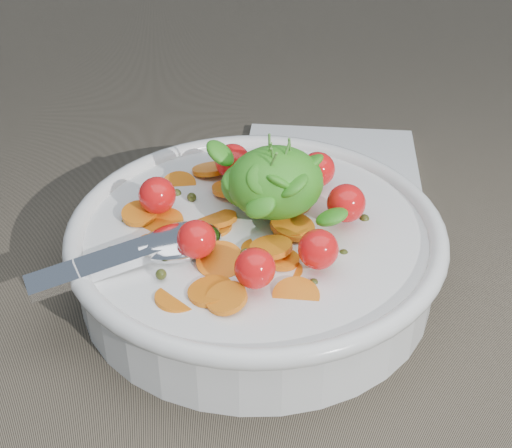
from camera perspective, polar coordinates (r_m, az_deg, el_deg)
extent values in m
plane|color=#716551|center=(0.58, 2.95, -5.13)|extent=(6.00, 6.00, 0.00)
cylinder|color=white|center=(0.57, 0.00, -2.60)|extent=(0.28, 0.28, 0.05)
torus|color=white|center=(0.56, 0.00, -0.38)|extent=(0.30, 0.30, 0.02)
cylinder|color=white|center=(0.59, 0.00, -4.44)|extent=(0.14, 0.14, 0.01)
cylinder|color=brown|center=(0.57, 0.00, -2.60)|extent=(0.26, 0.26, 0.04)
cylinder|color=orange|center=(0.63, -3.60, 4.41)|extent=(0.04, 0.04, 0.02)
cylinder|color=orange|center=(0.57, -7.45, 0.00)|extent=(0.04, 0.04, 0.01)
cylinder|color=orange|center=(0.59, 0.53, 2.51)|extent=(0.04, 0.04, 0.02)
cylinder|color=orange|center=(0.48, -2.38, -5.94)|extent=(0.04, 0.04, 0.01)
cylinder|color=orange|center=(0.57, -9.36, 0.84)|extent=(0.04, 0.04, 0.01)
cylinder|color=orange|center=(0.57, -3.12, 0.39)|extent=(0.03, 0.03, 0.02)
cylinder|color=orange|center=(0.49, -3.64, -5.38)|extent=(0.03, 0.03, 0.01)
cylinder|color=orange|center=(0.55, 2.73, -0.49)|extent=(0.03, 0.03, 0.01)
cylinder|color=orange|center=(0.60, -2.10, 2.88)|extent=(0.03, 0.03, 0.01)
cylinder|color=orange|center=(0.54, -8.07, -1.84)|extent=(0.03, 0.03, 0.01)
cylinder|color=orange|center=(0.55, 2.93, -0.15)|extent=(0.04, 0.04, 0.01)
cylinder|color=orange|center=(0.58, 3.08, 1.84)|extent=(0.04, 0.04, 0.01)
cylinder|color=orange|center=(0.52, 1.22, -1.89)|extent=(0.04, 0.04, 0.01)
cylinder|color=orange|center=(0.49, 3.22, -5.86)|extent=(0.05, 0.05, 0.01)
cylinder|color=orange|center=(0.50, -6.23, -6.06)|extent=(0.05, 0.05, 0.01)
cylinder|color=orange|center=(0.58, -8.67, 0.16)|extent=(0.03, 0.03, 0.01)
cylinder|color=orange|center=(0.54, 0.37, -2.19)|extent=(0.04, 0.04, 0.01)
cylinder|color=orange|center=(0.58, 1.63, 2.33)|extent=(0.03, 0.03, 0.01)
cylinder|color=orange|center=(0.56, -3.69, -0.49)|extent=(0.05, 0.05, 0.01)
cylinder|color=orange|center=(0.61, 3.68, 2.75)|extent=(0.04, 0.04, 0.01)
cylinder|color=orange|center=(0.62, -6.18, 3.09)|extent=(0.04, 0.04, 0.02)
cylinder|color=orange|center=(0.52, 1.99, -2.82)|extent=(0.04, 0.04, 0.01)
cylinder|color=orange|center=(0.52, -2.90, -2.99)|extent=(0.05, 0.05, 0.02)
cylinder|color=orange|center=(0.52, 1.98, -4.00)|extent=(0.04, 0.04, 0.01)
sphere|color=#3A4115|center=(0.52, -0.84, -2.40)|extent=(0.01, 0.01, 0.01)
sphere|color=#3A4115|center=(0.62, -1.20, 3.81)|extent=(0.01, 0.01, 0.01)
sphere|color=#3A4115|center=(0.51, -7.60, -4.01)|extent=(0.01, 0.01, 0.01)
sphere|color=#3A4115|center=(0.60, -6.37, 2.43)|extent=(0.01, 0.01, 0.01)
sphere|color=#3A4115|center=(0.54, -5.19, -1.53)|extent=(0.01, 0.01, 0.01)
sphere|color=#3A4115|center=(0.59, 1.49, 2.34)|extent=(0.01, 0.01, 0.01)
sphere|color=#3A4115|center=(0.65, 1.30, 5.27)|extent=(0.01, 0.01, 0.01)
sphere|color=#3A4115|center=(0.51, 4.64, -4.69)|extent=(0.01, 0.01, 0.01)
sphere|color=#3A4115|center=(0.63, -1.95, 4.27)|extent=(0.01, 0.01, 0.01)
sphere|color=#3A4115|center=(0.52, 5.87, -3.03)|extent=(0.01, 0.01, 0.01)
sphere|color=#3A4115|center=(0.59, -5.17, 2.14)|extent=(0.01, 0.01, 0.01)
sphere|color=#3A4115|center=(0.58, -10.45, 0.14)|extent=(0.01, 0.01, 0.01)
sphere|color=#3A4115|center=(0.54, -11.58, -2.07)|extent=(0.01, 0.01, 0.01)
sphere|color=#3A4115|center=(0.58, 8.65, 0.37)|extent=(0.01, 0.01, 0.01)
sphere|color=#3A4115|center=(0.50, -2.64, -4.78)|extent=(0.01, 0.01, 0.01)
sphere|color=#3A4115|center=(0.54, 7.01, -2.42)|extent=(0.01, 0.01, 0.01)
sphere|color=#3A4115|center=(0.58, 2.48, 1.60)|extent=(0.01, 0.01, 0.01)
sphere|color=#3A4115|center=(0.63, -1.69, 4.20)|extent=(0.01, 0.01, 0.01)
sphere|color=red|center=(0.56, 7.23, 1.67)|extent=(0.03, 0.03, 0.03)
sphere|color=red|center=(0.60, 4.95, 4.38)|extent=(0.03, 0.03, 0.03)
sphere|color=red|center=(0.61, -1.88, 5.04)|extent=(0.03, 0.03, 0.03)
sphere|color=red|center=(0.57, -7.91, 2.28)|extent=(0.03, 0.03, 0.03)
sphere|color=red|center=(0.52, -4.78, -1.22)|extent=(0.03, 0.03, 0.03)
sphere|color=red|center=(0.49, -0.08, -3.56)|extent=(0.03, 0.03, 0.03)
sphere|color=red|center=(0.51, 5.01, -2.03)|extent=(0.03, 0.03, 0.03)
ellipsoid|color=green|center=(0.55, 1.55, 3.35)|extent=(0.07, 0.06, 0.06)
ellipsoid|color=green|center=(0.56, -0.62, 3.16)|extent=(0.04, 0.04, 0.03)
ellipsoid|color=green|center=(0.55, 1.58, 5.09)|extent=(0.03, 0.03, 0.02)
ellipsoid|color=green|center=(0.54, 2.80, 3.30)|extent=(0.03, 0.03, 0.02)
ellipsoid|color=green|center=(0.54, 0.90, 3.06)|extent=(0.03, 0.03, 0.02)
ellipsoid|color=green|center=(0.55, 2.40, 5.08)|extent=(0.02, 0.02, 0.02)
ellipsoid|color=green|center=(0.57, -2.89, 5.69)|extent=(0.04, 0.04, 0.03)
ellipsoid|color=green|center=(0.59, 0.82, 5.51)|extent=(0.03, 0.03, 0.02)
ellipsoid|color=green|center=(0.54, 1.45, 5.13)|extent=(0.03, 0.03, 0.02)
ellipsoid|color=green|center=(0.54, -1.99, 3.38)|extent=(0.02, 0.02, 0.02)
ellipsoid|color=green|center=(0.55, -1.03, 2.93)|extent=(0.03, 0.03, 0.02)
ellipsoid|color=green|center=(0.55, -0.44, 4.99)|extent=(0.04, 0.04, 0.03)
ellipsoid|color=green|center=(0.54, 4.06, 3.24)|extent=(0.02, 0.02, 0.01)
ellipsoid|color=green|center=(0.52, 2.97, 3.11)|extent=(0.04, 0.04, 0.02)
ellipsoid|color=green|center=(0.54, 1.64, 5.50)|extent=(0.03, 0.03, 0.02)
ellipsoid|color=green|center=(0.55, 4.17, 4.75)|extent=(0.03, 0.03, 0.03)
ellipsoid|color=green|center=(0.52, 0.35, 1.40)|extent=(0.03, 0.02, 0.03)
ellipsoid|color=green|center=(0.55, 1.80, 4.47)|extent=(0.03, 0.04, 0.03)
ellipsoid|color=green|center=(0.55, 0.34, 3.97)|extent=(0.03, 0.03, 0.02)
ellipsoid|color=green|center=(0.55, 0.56, 5.23)|extent=(0.02, 0.03, 0.02)
ellipsoid|color=green|center=(0.53, 6.09, 0.56)|extent=(0.03, 0.03, 0.02)
ellipsoid|color=green|center=(0.55, 0.67, 3.87)|extent=(0.03, 0.03, 0.02)
ellipsoid|color=green|center=(0.55, 2.56, 3.73)|extent=(0.02, 0.03, 0.02)
ellipsoid|color=green|center=(0.56, -1.73, 3.49)|extent=(0.03, 0.03, 0.03)
ellipsoid|color=green|center=(0.52, 0.72, 3.66)|extent=(0.04, 0.04, 0.03)
ellipsoid|color=green|center=(0.55, 1.02, 4.54)|extent=(0.02, 0.03, 0.02)
ellipsoid|color=green|center=(0.54, 1.55, 5.14)|extent=(0.02, 0.02, 0.02)
ellipsoid|color=green|center=(0.52, 1.90, 3.33)|extent=(0.03, 0.02, 0.02)
cylinder|color=#4C8C33|center=(0.54, 1.47, 4.40)|extent=(0.01, 0.02, 0.05)
cylinder|color=#4C8C33|center=(0.54, 1.92, 4.19)|extent=(0.02, 0.01, 0.05)
cylinder|color=#4C8C33|center=(0.55, 2.88, 4.76)|extent=(0.01, 0.01, 0.05)
cylinder|color=#4C8C33|center=(0.55, 0.94, 4.78)|extent=(0.00, 0.02, 0.05)
cylinder|color=#4C8C33|center=(0.53, 0.82, 3.83)|extent=(0.02, 0.01, 0.05)
cylinder|color=#4C8C33|center=(0.55, 1.10, 4.97)|extent=(0.00, 0.00, 0.05)
ellipsoid|color=silver|center=(0.53, -6.11, -1.44)|extent=(0.08, 0.06, 0.02)
cube|color=silver|center=(0.52, -11.38, -2.88)|extent=(0.13, 0.06, 0.02)
cylinder|color=silver|center=(0.53, -8.20, -1.90)|extent=(0.03, 0.02, 0.01)
cube|color=white|center=(0.75, 5.95, 4.76)|extent=(0.21, 0.19, 0.01)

